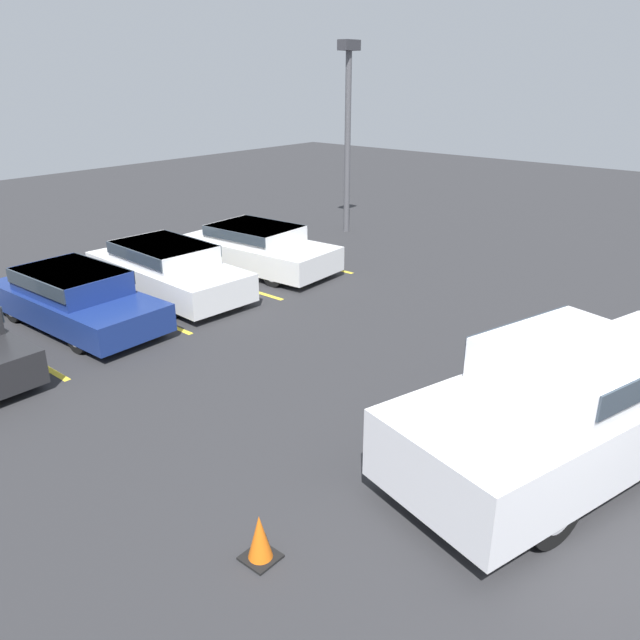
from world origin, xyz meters
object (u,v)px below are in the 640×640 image
object	(u,v)px
parked_sedan_d	(257,246)
pickup_truck	(585,398)
traffic_cone	(260,539)
parked_sedan_b	(75,296)
parked_sedan_c	(167,268)
light_post	(348,119)

from	to	relation	value
parked_sedan_d	pickup_truck	bearing A→B (deg)	-21.88
pickup_truck	traffic_cone	bearing A→B (deg)	171.23
pickup_truck	parked_sedan_d	size ratio (longest dim) A/B	1.42
parked_sedan_b	traffic_cone	size ratio (longest dim) A/B	7.59
pickup_truck	parked_sedan_c	distance (m)	9.76
light_post	parked_sedan_b	bearing A→B (deg)	-175.37
parked_sedan_d	traffic_cone	bearing A→B (deg)	-47.46
parked_sedan_b	parked_sedan_d	world-z (taller)	parked_sedan_b
light_post	traffic_cone	bearing A→B (deg)	-145.37
parked_sedan_b	parked_sedan_d	xyz separation A→B (m)	(5.17, -0.05, -0.00)
parked_sedan_c	parked_sedan_d	xyz separation A→B (m)	(2.77, -0.18, -0.02)
parked_sedan_b	parked_sedan_c	distance (m)	2.40
parked_sedan_d	light_post	size ratio (longest dim) A/B	0.75
traffic_cone	parked_sedan_d	bearing A→B (deg)	45.83
light_post	pickup_truck	bearing A→B (deg)	-127.91
pickup_truck	parked_sedan_b	world-z (taller)	pickup_truck
parked_sedan_d	traffic_cone	xyz separation A→B (m)	(-7.45, -7.67, -0.37)
traffic_cone	light_post	bearing A→B (deg)	34.63
pickup_truck	light_post	size ratio (longest dim) A/B	1.07
parked_sedan_c	parked_sedan_d	world-z (taller)	parked_sedan_c
traffic_cone	parked_sedan_b	bearing A→B (deg)	73.53
pickup_truck	light_post	xyz separation A→B (m)	(8.13, 10.43, 2.67)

